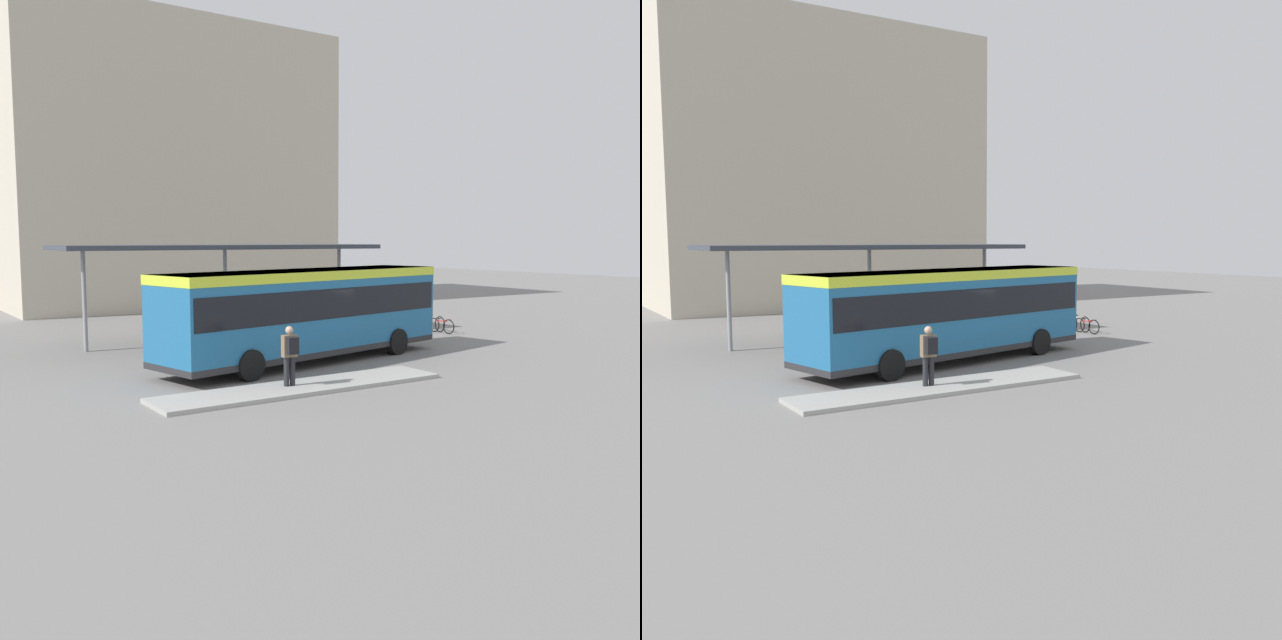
% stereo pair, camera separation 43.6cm
% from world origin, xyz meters
% --- Properties ---
extents(ground_plane, '(120.00, 120.00, 0.00)m').
position_xyz_m(ground_plane, '(0.00, 0.00, 0.00)').
color(ground_plane, slate).
extents(curb_island, '(8.66, 1.80, 0.12)m').
position_xyz_m(curb_island, '(-2.50, -3.69, 0.06)').
color(curb_island, '#9E9E99').
rests_on(curb_island, ground_plane).
extents(city_bus, '(11.42, 4.66, 3.14)m').
position_xyz_m(city_bus, '(0.01, 0.00, 1.84)').
color(city_bus, '#1E6093').
rests_on(city_bus, ground_plane).
extents(pedestrian_waiting, '(0.43, 0.45, 1.67)m').
position_xyz_m(pedestrian_waiting, '(-2.83, -3.60, 1.08)').
color(pedestrian_waiting, '#232328').
rests_on(pedestrian_waiting, curb_island).
extents(bicycle_red, '(0.48, 1.54, 0.67)m').
position_xyz_m(bicycle_red, '(9.15, 3.10, 0.34)').
color(bicycle_red, black).
rests_on(bicycle_red, ground_plane).
extents(bicycle_white, '(0.48, 1.74, 0.75)m').
position_xyz_m(bicycle_white, '(9.31, 3.80, 0.38)').
color(bicycle_white, black).
rests_on(bicycle_white, ground_plane).
extents(bicycle_yellow, '(0.48, 1.63, 0.71)m').
position_xyz_m(bicycle_yellow, '(9.27, 4.51, 0.36)').
color(bicycle_yellow, black).
rests_on(bicycle_yellow, ground_plane).
extents(station_shelter, '(13.57, 3.49, 3.94)m').
position_xyz_m(station_shelter, '(0.16, 6.49, 3.79)').
color(station_shelter, '#383D47').
rests_on(station_shelter, ground_plane).
extents(potted_planter_near_shelter, '(0.86, 0.86, 1.20)m').
position_xyz_m(potted_planter_near_shelter, '(1.48, 4.02, 0.62)').
color(potted_planter_near_shelter, slate).
rests_on(potted_planter_near_shelter, ground_plane).
extents(station_building, '(19.89, 12.81, 17.11)m').
position_xyz_m(station_building, '(4.51, 25.08, 8.56)').
color(station_building, '#BCB29E').
rests_on(station_building, ground_plane).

